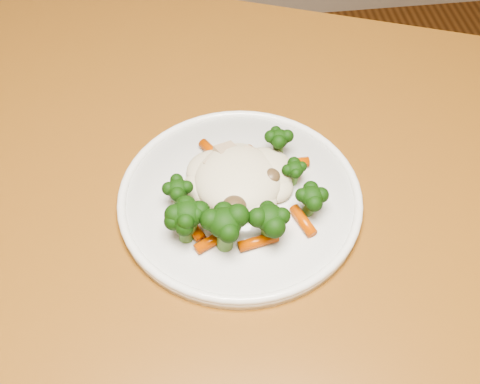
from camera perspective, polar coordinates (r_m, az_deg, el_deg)
The scene contains 3 objects.
dining_table at distance 0.73m, azimuth 7.45°, elevation -9.48°, with size 1.54×1.29×0.75m.
plate at distance 0.68m, azimuth -0.00°, elevation -0.71°, with size 0.27×0.27×0.01m, color white.
meal at distance 0.65m, azimuth -0.45°, elevation -0.16°, with size 0.18×0.18×0.05m.
Camera 1 is at (0.04, -0.36, 1.29)m, focal length 45.00 mm.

